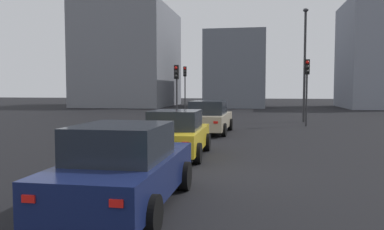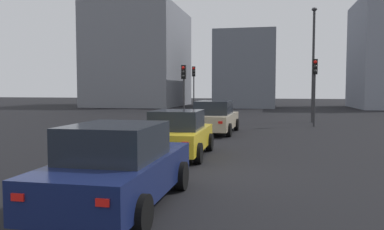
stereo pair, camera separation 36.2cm
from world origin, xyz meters
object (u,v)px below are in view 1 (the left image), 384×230
Objects in this scene: traffic_light_near_left at (185,80)px; car_yellow_right_second at (176,134)px; traffic_light_near_right at (307,78)px; traffic_light_far_left at (176,81)px; car_navy_right_third at (125,167)px; car_beige_right_lead at (209,118)px; street_lamp_kerbside at (305,56)px.

car_yellow_right_second is at bearing 8.44° from traffic_light_near_left.
traffic_light_far_left is (0.55, 8.11, -0.15)m from traffic_light_near_right.
car_navy_right_third reaches higher than car_yellow_right_second.
car_yellow_right_second is at bearing 17.67° from traffic_light_far_left.
traffic_light_near_right reaches higher than traffic_light_far_left.
traffic_light_near_left is 10.21m from traffic_light_far_left.
car_beige_right_lead is at bearing -48.73° from traffic_light_near_right.
traffic_light_near_left is at bearing -136.92° from traffic_light_near_right.
traffic_light_near_left reaches higher than traffic_light_near_right.
traffic_light_near_right is at bearing 40.02° from traffic_light_near_left.
traffic_light_near_left is 0.56× the size of street_lamp_kerbside.
traffic_light_far_left is (17.72, 2.77, 1.97)m from car_navy_right_third.
car_beige_right_lead is at bearing 13.64° from traffic_light_near_left.
traffic_light_far_left is at bearing -92.45° from traffic_light_near_right.
car_navy_right_third is at bearing -15.87° from traffic_light_near_right.
car_navy_right_third is 18.11m from traffic_light_near_right.
car_navy_right_third is at bearing 164.71° from street_lamp_kerbside.
car_navy_right_third is (-5.67, -0.20, 0.02)m from car_yellow_right_second.
traffic_light_near_left reaches higher than car_yellow_right_second.
traffic_light_far_left is at bearing 8.91° from car_navy_right_third.
traffic_light_near_right reaches higher than car_navy_right_third.
traffic_light_far_left reaches higher than car_navy_right_third.
car_navy_right_third is at bearing -178.03° from car_beige_right_lead.
street_lamp_kerbside reaches higher than traffic_light_near_right.
traffic_light_near_left reaches higher than traffic_light_far_left.
street_lamp_kerbside reaches higher than car_beige_right_lead.
traffic_light_near_right is at bearing -48.21° from car_beige_right_lead.
car_yellow_right_second is 0.92× the size of car_navy_right_third.
street_lamp_kerbside is (2.52, -8.30, 1.73)m from traffic_light_far_left.
car_navy_right_third is at bearing 14.52° from traffic_light_far_left.
traffic_light_far_left is (-10.11, -1.38, -0.33)m from traffic_light_near_left.
car_navy_right_third is 21.31m from street_lamp_kerbside.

